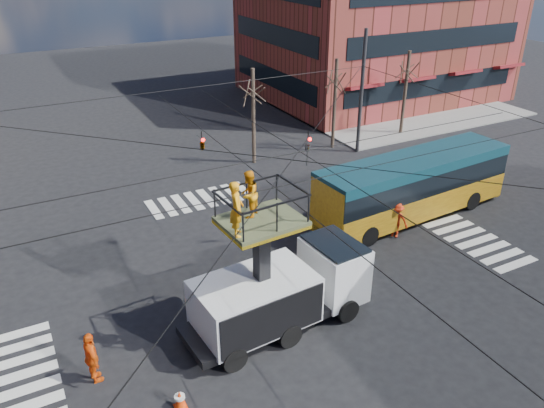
{
  "coord_description": "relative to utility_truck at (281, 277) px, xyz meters",
  "views": [
    {
      "loc": [
        -8.7,
        -15.04,
        12.87
      ],
      "look_at": [
        0.33,
        2.13,
        3.14
      ],
      "focal_mm": 35.0,
      "sensor_mm": 36.0,
      "label": 1
    }
  ],
  "objects": [
    {
      "name": "overhead_network",
      "position": [
        1.03,
        1.68,
        2.22
      ],
      "size": [
        24.24,
        24.24,
        8.0
      ],
      "color": "#2D2D30",
      "rests_on": "ground"
    },
    {
      "name": "traffic_cone",
      "position": [
        -4.63,
        -2.07,
        -1.74
      ],
      "size": [
        0.36,
        0.36,
        0.66
      ],
      "primitive_type": "cone",
      "color": "#EE390A",
      "rests_on": "ground"
    },
    {
      "name": "tree_a",
      "position": [
        6.1,
        14.78,
        2.56
      ],
      "size": [
        2.0,
        2.0,
        6.0
      ],
      "color": "#382B21",
      "rests_on": "ground"
    },
    {
      "name": "sidewalk_ne",
      "position": [
        22.1,
        22.28,
        -2.01
      ],
      "size": [
        18.0,
        18.0,
        0.12
      ],
      "primitive_type": "cube",
      "color": "slate",
      "rests_on": "ground"
    },
    {
      "name": "city_bus",
      "position": [
        10.06,
        4.49,
        -0.35
      ],
      "size": [
        11.15,
        3.34,
        3.2
      ],
      "rotation": [
        0.0,
        0.0,
        0.07
      ],
      "color": "#C07612",
      "rests_on": "ground"
    },
    {
      "name": "utility_truck",
      "position": [
        0.0,
        0.0,
        0.0
      ],
      "size": [
        7.15,
        3.07,
        6.44
      ],
      "rotation": [
        0.0,
        0.0,
        0.08
      ],
      "color": "black",
      "rests_on": "ground"
    },
    {
      "name": "crosswalks",
      "position": [
        1.1,
        1.28,
        -2.06
      ],
      "size": [
        22.4,
        22.4,
        0.02
      ],
      "primitive_type": null,
      "color": "silver",
      "rests_on": "ground"
    },
    {
      "name": "building_ne",
      "position": [
        23.08,
        25.26,
        4.94
      ],
      "size": [
        20.06,
        16.06,
        14.0
      ],
      "color": "maroon",
      "rests_on": "ground"
    },
    {
      "name": "tree_b",
      "position": [
        12.1,
        14.78,
        2.56
      ],
      "size": [
        2.0,
        2.0,
        6.0
      ],
      "color": "#382B21",
      "rests_on": "ground"
    },
    {
      "name": "ground",
      "position": [
        1.1,
        1.28,
        -2.07
      ],
      "size": [
        120.0,
        120.0,
        0.0
      ],
      "primitive_type": "plane",
      "color": "black",
      "rests_on": "ground"
    },
    {
      "name": "worker_ground",
      "position": [
        -6.7,
        0.28,
        -1.13
      ],
      "size": [
        0.61,
        1.16,
        1.88
      ],
      "primitive_type": "imported",
      "rotation": [
        0.0,
        0.0,
        1.72
      ],
      "color": "#F45B0F",
      "rests_on": "ground"
    },
    {
      "name": "flagger",
      "position": [
        7.95,
        3.12,
        -1.18
      ],
      "size": [
        1.22,
        1.32,
        1.78
      ],
      "primitive_type": "imported",
      "rotation": [
        0.0,
        0.0,
        -0.93
      ],
      "color": "red",
      "rests_on": "ground"
    },
    {
      "name": "tree_c",
      "position": [
        18.1,
        14.78,
        2.56
      ],
      "size": [
        2.0,
        2.0,
        6.0
      ],
      "color": "#382B21",
      "rests_on": "ground"
    }
  ]
}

